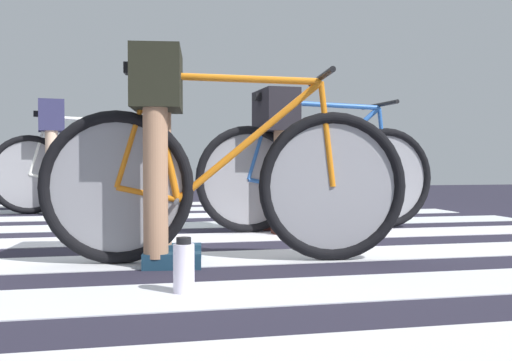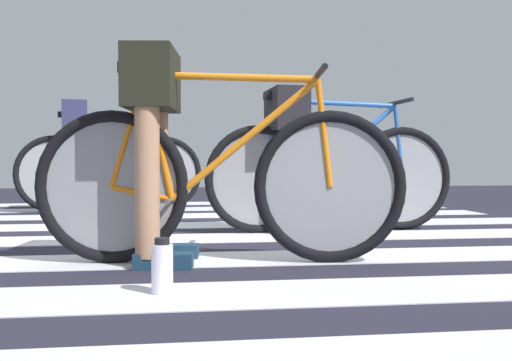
% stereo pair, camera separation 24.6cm
% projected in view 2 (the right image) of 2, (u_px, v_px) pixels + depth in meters
% --- Properties ---
extents(ground, '(18.00, 14.00, 0.02)m').
position_uv_depth(ground, '(208.00, 238.00, 3.74)').
color(ground, '#23212F').
extents(crosswalk_markings, '(5.43, 5.76, 0.00)m').
position_uv_depth(crosswalk_markings, '(201.00, 231.00, 4.00)').
color(crosswalk_markings, silver).
rests_on(crosswalk_markings, ground).
extents(bicycle_1_of_3, '(1.73, 0.52, 0.93)m').
position_uv_depth(bicycle_1_of_3, '(220.00, 181.00, 2.75)').
color(bicycle_1_of_3, black).
rests_on(bicycle_1_of_3, ground).
extents(cyclist_1_of_3, '(0.36, 0.43, 1.00)m').
position_uv_depth(cyclist_1_of_3, '(153.00, 125.00, 2.74)').
color(cyclist_1_of_3, '#A87A5B').
rests_on(cyclist_1_of_3, ground).
extents(bicycle_2_of_3, '(1.74, 0.52, 0.93)m').
position_uv_depth(bicycle_2_of_3, '(332.00, 175.00, 3.99)').
color(bicycle_2_of_3, black).
rests_on(bicycle_2_of_3, ground).
extents(cyclist_2_of_3, '(0.33, 0.42, 0.96)m').
position_uv_depth(cyclist_2_of_3, '(287.00, 140.00, 3.92)').
color(cyclist_2_of_3, '#A87A5B').
rests_on(cyclist_2_of_3, ground).
extents(bicycle_3_of_3, '(1.73, 0.53, 0.93)m').
position_uv_depth(bicycle_3_of_3, '(110.00, 171.00, 5.58)').
color(bicycle_3_of_3, black).
rests_on(bicycle_3_of_3, ground).
extents(cyclist_3_of_3, '(0.36, 0.44, 1.03)m').
position_uv_depth(cyclist_3_of_3, '(76.00, 141.00, 5.48)').
color(cyclist_3_of_3, beige).
rests_on(cyclist_3_of_3, ground).
extents(water_bottle, '(0.08, 0.08, 0.20)m').
position_uv_depth(water_bottle, '(162.00, 268.00, 2.11)').
color(water_bottle, white).
rests_on(water_bottle, ground).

